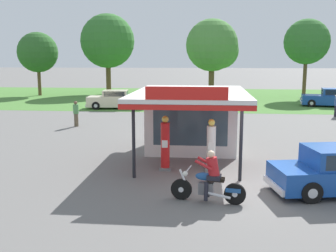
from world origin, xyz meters
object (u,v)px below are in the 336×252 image
gas_pump_nearside (165,145)px  motorcycle_with_rider (209,181)px  parked_car_back_row_far_right (117,100)px  bystander_chatting_near_pumps (76,113)px  parked_car_back_row_centre_left (197,99)px  parked_car_back_row_right (332,98)px  gas_pump_offside (211,147)px

gas_pump_nearside → motorcycle_with_rider: bearing=-63.5°
gas_pump_nearside → motorcycle_with_rider: (1.65, -3.32, -0.31)m
parked_car_back_row_far_right → bystander_chatting_near_pumps: 8.97m
gas_pump_nearside → motorcycle_with_rider: size_ratio=0.94×
motorcycle_with_rider → parked_car_back_row_centre_left: parked_car_back_row_centre_left is taller
parked_car_back_row_far_right → parked_car_back_row_right: bearing=9.6°
gas_pump_nearside → parked_car_back_row_right: 24.58m
gas_pump_nearside → parked_car_back_row_centre_left: 19.15m
parked_car_back_row_right → bystander_chatting_near_pumps: bystander_chatting_near_pumps is taller
parked_car_back_row_right → parked_car_back_row_far_right: parked_car_back_row_right is taller
motorcycle_with_rider → parked_car_back_row_centre_left: bearing=92.4°
parked_car_back_row_centre_left → parked_car_back_row_far_right: bearing=-170.6°
parked_car_back_row_right → bystander_chatting_near_pumps: size_ratio=3.32×
gas_pump_offside → motorcycle_with_rider: size_ratio=0.89×
motorcycle_with_rider → parked_car_back_row_right: 26.77m
motorcycle_with_rider → gas_pump_offside: bearing=88.5°
parked_car_back_row_centre_left → bystander_chatting_near_pumps: (-7.25, -10.04, 0.11)m
gas_pump_offside → bystander_chatting_near_pumps: bearing=132.3°
parked_car_back_row_right → gas_pump_offside: bearing=-116.9°
parked_car_back_row_centre_left → parked_car_back_row_far_right: 6.74m
gas_pump_nearside → bystander_chatting_near_pumps: bearing=125.7°
gas_pump_offside → parked_car_back_row_centre_left: gas_pump_offside is taller
motorcycle_with_rider → bystander_chatting_near_pumps: 14.87m
gas_pump_offside → parked_car_back_row_right: size_ratio=0.38×
gas_pump_offside → bystander_chatting_near_pumps: 12.30m
motorcycle_with_rider → parked_car_back_row_far_right: (-7.59, 21.36, 0.05)m
gas_pump_nearside → bystander_chatting_near_pumps: gas_pump_nearside is taller
bystander_chatting_near_pumps → parked_car_back_row_right: bearing=32.4°
gas_pump_nearside → parked_car_back_row_centre_left: (0.71, 19.14, -0.23)m
gas_pump_nearside → bystander_chatting_near_pumps: (-6.54, 9.10, -0.12)m
parked_car_back_row_right → parked_car_back_row_far_right: (-18.42, -3.12, -0.02)m
gas_pump_nearside → parked_car_back_row_far_right: gas_pump_nearside is taller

